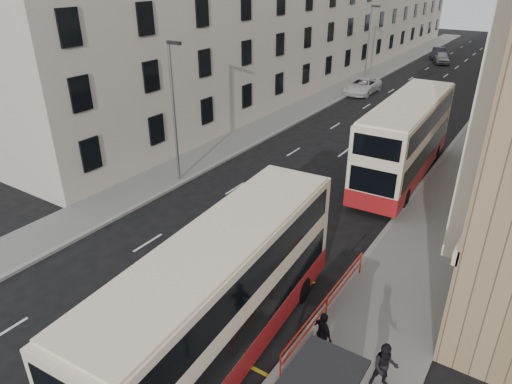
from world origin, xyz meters
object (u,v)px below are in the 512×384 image
Objects in this scene: street_lamp_near at (174,106)px; double_decker_rear at (406,139)px; white_van at (362,86)px; car_silver at (442,58)px; pedestrian_far at (323,333)px; car_dark at (438,53)px; street_lamp_far at (369,41)px; car_red at (497,64)px; double_decker_front at (223,296)px; pedestrian_mid at (385,367)px.

street_lamp_near is 13.63m from double_decker_rear.
white_van is 1.27× the size of car_silver.
car_dark is at bearing -48.45° from pedestrian_far.
street_lamp_far is 18.50m from car_silver.
pedestrian_far is 55.12m from car_red.
white_van is at bearing 100.44° from double_decker_front.
double_decker_rear is 2.44× the size of car_red.
car_red is (9.61, 20.92, -0.03)m from white_van.
street_lamp_near is 1.79× the size of car_dark.
white_van is at bearing -100.97° from car_dark.
car_silver is (-6.94, 39.75, -1.72)m from double_decker_rear.
car_silver is at bearing 77.36° from street_lamp_far.
double_decker_front reaches higher than white_van.
double_decker_front is 0.95× the size of double_decker_rear.
pedestrian_mid is at bearing -98.09° from car_silver.
double_decker_rear reaches higher than car_red.
car_dark is at bearing 91.11° from car_silver.
double_decker_rear is (0.49, 17.30, 0.14)m from double_decker_front.
pedestrian_far is at bearing 91.33° from car_red.
white_van reaches higher than car_dark.
car_red is at bearing 64.81° from white_van.
car_dark is at bearing -26.79° from car_red.
car_red is (-0.14, 39.39, -1.73)m from double_decker_rear.
double_decker_front is 7.28× the size of pedestrian_far.
street_lamp_far is 5.06× the size of pedestrian_far.
double_decker_front is at bearing -93.80° from double_decker_rear.
pedestrian_mid reaches higher than pedestrian_far.
car_dark is (-10.56, 58.96, -0.20)m from pedestrian_far.
street_lamp_near is 0.66× the size of double_decker_rear.
street_lamp_far reaches higher than pedestrian_far.
pedestrian_mid is (15.32, -38.04, -3.68)m from street_lamp_far.
white_van is at bearing 64.14° from car_red.
white_van is 24.86m from car_dark.
double_decker_rear is at bearing -63.76° from street_lamp_far.
street_lamp_far is at bearing 114.07° from double_decker_rear.
street_lamp_near reaches higher than car_red.
car_dark reaches higher than car_red.
street_lamp_near is 1.87× the size of car_silver.
double_decker_rear is at bearing -86.76° from car_dark.
double_decker_rear is 2.72× the size of car_dark.
street_lamp_far is 1.48× the size of white_van.
double_decker_front reaches higher than pedestrian_far.
car_dark is 9.03m from car_red.
pedestrian_mid is 0.38× the size of car_silver.
street_lamp_near is at bearing 133.83° from double_decker_front.
car_silver reaches higher than car_red.
double_decker_rear reaches higher than pedestrian_mid.
double_decker_rear is 20.95m from white_van.
car_silver is 6.81m from car_red.
white_van is (-12.03, 34.15, -0.19)m from pedestrian_far.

